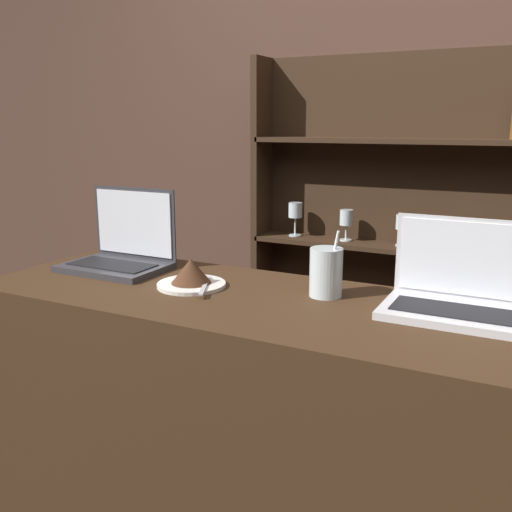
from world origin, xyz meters
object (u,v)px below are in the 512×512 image
laptop_far (462,293)px  water_glass (326,272)px  cake_plate (191,275)px  laptop_near (122,250)px

laptop_far → water_glass: (-0.32, -0.01, 0.01)m
water_glass → laptop_far: bearing=2.1°
laptop_far → cake_plate: 0.67m
cake_plate → water_glass: water_glass is taller
laptop_near → water_glass: laptop_near is taller
water_glass → cake_plate: bearing=-166.7°
laptop_near → laptop_far: size_ratio=0.89×
cake_plate → water_glass: 0.36m
laptop_near → water_glass: bearing=0.1°
laptop_far → cake_plate: bearing=-172.0°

